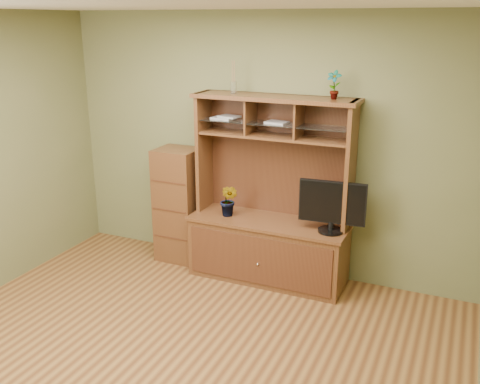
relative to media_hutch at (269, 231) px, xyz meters
The scene contains 8 objects.
room 1.93m from the media_hutch, 96.03° to the right, with size 4.54×4.04×2.74m.
media_hutch is the anchor object (origin of this frame).
monitor 0.77m from the media_hutch, ahead, with size 0.64×0.25×0.51m.
orchid_plant 0.52m from the media_hutch, 168.82° to the right, with size 0.19×0.15×0.34m, color #23541D.
top_plant 1.62m from the media_hutch, ahead, with size 0.14×0.09×0.27m, color #2E6C25.
reed_diffuser 1.57m from the media_hutch, behind, with size 0.06×0.06×0.32m.
magazines 1.18m from the media_hutch, 167.49° to the left, with size 0.81×0.19×0.04m.
side_cabinet 1.11m from the media_hutch, behind, with size 0.45×0.42×1.27m.
Camera 1 is at (1.98, -3.09, 2.60)m, focal length 40.00 mm.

